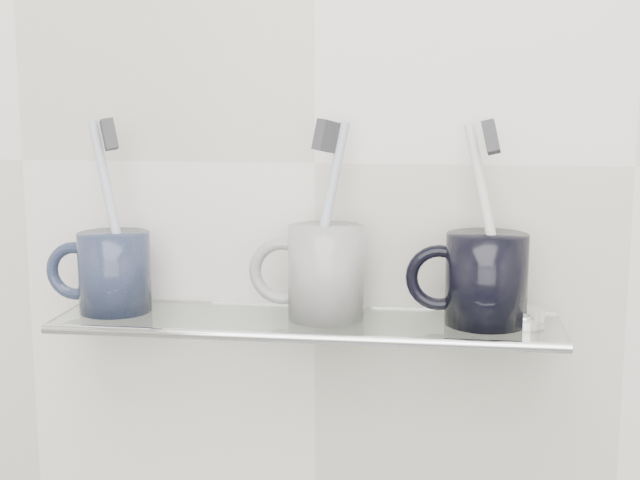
% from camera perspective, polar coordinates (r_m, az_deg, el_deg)
% --- Properties ---
extents(wall_back, '(2.50, 0.00, 2.50)m').
position_cam_1_polar(wall_back, '(0.92, -0.34, 4.94)').
color(wall_back, silver).
rests_on(wall_back, ground).
extents(shelf_glass, '(0.50, 0.12, 0.01)m').
position_cam_1_polar(shelf_glass, '(0.89, -0.90, -5.31)').
color(shelf_glass, silver).
rests_on(shelf_glass, wall_back).
extents(shelf_rail, '(0.50, 0.01, 0.01)m').
position_cam_1_polar(shelf_rail, '(0.84, -1.48, -6.30)').
color(shelf_rail, silver).
rests_on(shelf_rail, shelf_glass).
extents(bracket_left, '(0.02, 0.03, 0.02)m').
position_cam_1_polar(bracket_left, '(0.99, -12.63, -4.68)').
color(bracket_left, silver).
rests_on(bracket_left, wall_back).
extents(bracket_right, '(0.02, 0.03, 0.02)m').
position_cam_1_polar(bracket_right, '(0.93, 12.48, -5.55)').
color(bracket_right, silver).
rests_on(bracket_right, wall_back).
extents(mug_left, '(0.09, 0.09, 0.08)m').
position_cam_1_polar(mug_left, '(0.93, -13.01, -2.02)').
color(mug_left, black).
rests_on(mug_left, shelf_glass).
extents(mug_left_handle, '(0.06, 0.01, 0.06)m').
position_cam_1_polar(mug_left_handle, '(0.95, -15.42, -1.92)').
color(mug_left_handle, black).
rests_on(mug_left_handle, mug_left).
extents(toothbrush_left, '(0.05, 0.03, 0.19)m').
position_cam_1_polar(toothbrush_left, '(0.92, -13.16, 1.64)').
color(toothbrush_left, '#B4BAD7').
rests_on(toothbrush_left, mug_left).
extents(bristles_left, '(0.03, 0.03, 0.03)m').
position_cam_1_polar(bristles_left, '(0.92, -13.35, 6.59)').
color(bristles_left, '#343438').
rests_on(bristles_left, toothbrush_left).
extents(mug_center, '(0.08, 0.08, 0.09)m').
position_cam_1_polar(mug_center, '(0.88, 0.38, -2.10)').
color(mug_center, silver).
rests_on(mug_center, shelf_glass).
extents(mug_center_handle, '(0.07, 0.01, 0.07)m').
position_cam_1_polar(mug_center_handle, '(0.89, -2.42, -2.02)').
color(mug_center_handle, silver).
rests_on(mug_center_handle, mug_center).
extents(toothbrush_center, '(0.05, 0.04, 0.19)m').
position_cam_1_polar(toothbrush_center, '(0.87, 0.39, 1.41)').
color(toothbrush_center, '#A7B1CD').
rests_on(toothbrush_center, mug_center).
extents(bristles_center, '(0.03, 0.03, 0.03)m').
position_cam_1_polar(bristles_center, '(0.86, 0.39, 6.67)').
color(bristles_center, '#343438').
rests_on(bristles_center, toothbrush_center).
extents(mug_right, '(0.08, 0.08, 0.09)m').
position_cam_1_polar(mug_right, '(0.88, 10.60, -2.48)').
color(mug_right, black).
rests_on(mug_right, shelf_glass).
extents(mug_right_handle, '(0.07, 0.01, 0.07)m').
position_cam_1_polar(mug_right_handle, '(0.87, 7.62, -2.42)').
color(mug_right_handle, black).
rests_on(mug_right_handle, mug_right).
extents(toothbrush_right, '(0.05, 0.06, 0.18)m').
position_cam_1_polar(toothbrush_right, '(0.87, 10.72, 1.19)').
color(toothbrush_right, white).
rests_on(toothbrush_right, mug_right).
extents(bristles_right, '(0.02, 0.03, 0.04)m').
position_cam_1_polar(bristles_right, '(0.86, 10.89, 6.48)').
color(bristles_right, '#343438').
rests_on(bristles_right, toothbrush_right).
extents(chrome_cap, '(0.04, 0.04, 0.02)m').
position_cam_1_polar(chrome_cap, '(0.89, 12.97, -4.82)').
color(chrome_cap, silver).
rests_on(chrome_cap, shelf_glass).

